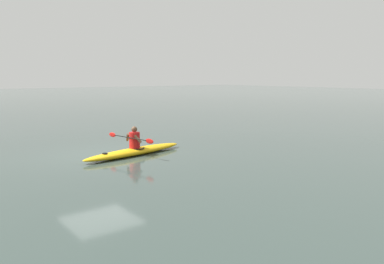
{
  "coord_description": "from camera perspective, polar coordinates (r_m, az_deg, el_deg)",
  "views": [
    {
      "loc": [
        5.67,
        12.71,
        2.83
      ],
      "look_at": [
        -1.77,
        3.22,
        1.05
      ],
      "focal_mm": 35.53,
      "sensor_mm": 36.0,
      "label": 1
    }
  ],
  "objects": [
    {
      "name": "kayaker",
      "position": [
        13.76,
        -8.69,
        -1.03
      ],
      "size": [
        0.61,
        2.46,
        0.78
      ],
      "color": "red",
      "rests_on": "kayak"
    },
    {
      "name": "ground_plane",
      "position": [
        14.2,
        -13.8,
        -3.33
      ],
      "size": [
        160.0,
        160.0,
        0.0
      ],
      "primitive_type": "plane",
      "color": "#384742"
    },
    {
      "name": "kayak",
      "position": [
        13.86,
        -8.57,
        -2.9
      ],
      "size": [
        4.31,
        1.31,
        0.26
      ],
      "color": "#EAB214",
      "rests_on": "ground"
    }
  ]
}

